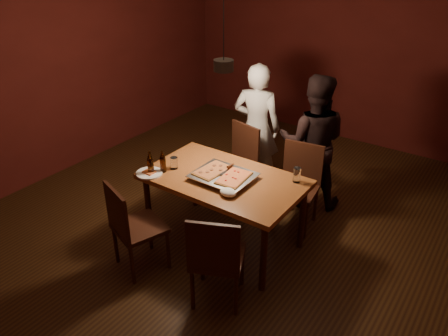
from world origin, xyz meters
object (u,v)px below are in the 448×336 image
Objects in this scene: chair_far_right at (299,178)px; beer_bottle_a at (150,163)px; chair_far_left at (239,156)px; diner_dark at (312,142)px; chair_near_right at (216,253)px; pendant_lamp at (224,64)px; chair_near_left at (130,221)px; diner_white at (257,128)px; pizza_tray at (223,177)px; dining_table at (224,184)px; plate_slice at (149,173)px; beer_bottle_b at (163,161)px.

beer_bottle_a is (-1.05, -1.09, 0.33)m from chair_far_right.
diner_dark is (0.72, 0.36, 0.23)m from chair_far_left.
chair_far_left is 0.89× the size of chair_near_right.
pendant_lamp is at bearing 121.61° from chair_far_left.
pendant_lamp is at bearing 92.87° from chair_near_left.
diner_white reaches higher than chair_near_left.
chair_near_right is 0.37× the size of diner_dark.
pizza_tray is (0.38, -0.85, 0.24)m from chair_far_left.
chair_near_right reaches higher than pizza_tray.
beer_bottle_a is (-0.25, -1.16, 0.33)m from chair_far_left.
beer_bottle_a is (-0.63, -0.31, 0.09)m from pizza_tray.
pizza_tray is at bearing 96.17° from chair_near_right.
beer_bottle_a is at bearing -150.93° from dining_table.
pizza_tray is at bearing -55.52° from pendant_lamp.
pendant_lamp is (0.47, 0.55, 0.89)m from beer_bottle_a.
chair_far_left and chair_near_right have the same top height.
beer_bottle_a is at bearing 37.67° from chair_far_right.
chair_near_right is 2.08m from diner_white.
pendant_lamp is (0.48, 0.56, 1.00)m from plate_slice.
chair_near_left is 0.89m from chair_near_right.
beer_bottle_b reaches higher than chair_far_right.
chair_far_right reaches higher than plate_slice.
chair_far_left is 1.96× the size of plate_slice.
chair_near_left is at bearing -118.71° from dining_table.
beer_bottle_b is at bearing 118.74° from chair_near_left.
diner_white is (0.27, 1.53, 0.01)m from plate_slice.
pizza_tray is 0.71m from beer_bottle_a.
pendant_lamp is at bearing 49.72° from plate_slice.
pendant_lamp reaches higher than diner_white.
pendant_lamp is at bearing 49.65° from beer_bottle_a.
chair_near_right is 0.36× the size of diner_white.
dining_table is at bearing -54.11° from pendant_lamp.
chair_near_right is (0.88, 0.08, 0.00)m from chair_near_left.
diner_white is (-0.37, 1.21, -0.01)m from pizza_tray.
chair_far_right is at bearing 60.16° from dining_table.
plate_slice is 0.23× the size of pendant_lamp.
chair_near_left is 1.62m from pendant_lamp.
pendant_lamp reaches higher than chair_near_right.
diner_dark is (0.36, 1.19, 0.09)m from dining_table.
diner_dark is (0.90, 1.43, -0.10)m from beer_bottle_b.
plate_slice is at bearing -126.36° from beer_bottle_b.
diner_white is at bearing 82.37° from beer_bottle_b.
chair_far_left is at bearing 109.58° from pendant_lamp.
chair_far_left is 1.23m from plate_slice.
diner_white is (0.19, 1.42, -0.09)m from beer_bottle_b.
pendant_lamp reaches higher than beer_bottle_a.
chair_far_right is 1.46m from pendant_lamp.
chair_far_left is 1.13m from beer_bottle_b.
beer_bottle_a is at bearing 134.62° from chair_near_right.
pendant_lamp reaches higher than chair_near_left.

